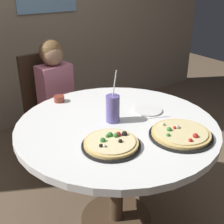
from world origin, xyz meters
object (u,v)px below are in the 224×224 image
object	(u,v)px
chair_wooden	(50,103)
diner_child	(62,115)
soda_cup	(113,109)
dining_table	(117,138)
sauce_bowl	(59,99)
pizza_cheese	(181,134)
pizza_veggie	(111,143)
plate_small	(148,110)

from	to	relation	value
chair_wooden	diner_child	bearing A→B (deg)	-83.97
chair_wooden	soda_cup	xyz separation A→B (m)	(0.00, -0.93, 0.30)
dining_table	diner_child	xyz separation A→B (m)	(0.01, 0.78, -0.16)
chair_wooden	sauce_bowl	distance (m)	0.56
chair_wooden	diner_child	world-z (taller)	diner_child
sauce_bowl	soda_cup	bearing A→B (deg)	-73.31
dining_table	diner_child	size ratio (longest dim) A/B	1.08
dining_table	pizza_cheese	xyz separation A→B (m)	(0.19, -0.32, 0.12)
dining_table	diner_child	bearing A→B (deg)	89.36
pizza_veggie	plate_small	world-z (taller)	pizza_veggie
diner_child	plate_small	bearing A→B (deg)	-72.11
diner_child	pizza_cheese	bearing A→B (deg)	-80.85
pizza_cheese	plate_small	size ratio (longest dim) A/B	1.88
chair_wooden	soda_cup	bearing A→B (deg)	-89.79
pizza_cheese	sauce_bowl	world-z (taller)	pizza_cheese
dining_table	soda_cup	world-z (taller)	soda_cup
diner_child	pizza_veggie	distance (m)	1.03
diner_child	pizza_cheese	world-z (taller)	diner_child
diner_child	soda_cup	xyz separation A→B (m)	(-0.02, -0.75, 0.35)
pizza_veggie	pizza_cheese	xyz separation A→B (m)	(0.36, -0.13, -0.00)
soda_cup	plate_small	xyz separation A→B (m)	(0.26, -0.01, -0.08)
diner_child	pizza_veggie	bearing A→B (deg)	-100.47
sauce_bowl	plate_small	size ratio (longest dim) A/B	0.39
diner_child	dining_table	bearing A→B (deg)	-90.64
pizza_cheese	plate_small	bearing A→B (deg)	78.80
dining_table	chair_wooden	bearing A→B (deg)	90.62
plate_small	soda_cup	bearing A→B (deg)	177.81
pizza_veggie	chair_wooden	bearing A→B (deg)	82.07
pizza_cheese	pizza_veggie	bearing A→B (deg)	160.20
pizza_cheese	sauce_bowl	bearing A→B (deg)	112.30
sauce_bowl	plate_small	xyz separation A→B (m)	(0.39, -0.45, -0.02)
dining_table	pizza_cheese	size ratio (longest dim) A/B	3.45
dining_table	chair_wooden	size ratio (longest dim) A/B	1.23
pizza_veggie	dining_table	bearing A→B (deg)	48.23
chair_wooden	soda_cup	size ratio (longest dim) A/B	3.09
pizza_cheese	sauce_bowl	size ratio (longest dim) A/B	4.83
dining_table	sauce_bowl	distance (m)	0.51
chair_wooden	plate_small	distance (m)	1.01
pizza_veggie	soda_cup	bearing A→B (deg)	53.70
pizza_veggie	plate_small	size ratio (longest dim) A/B	1.66
dining_table	chair_wooden	xyz separation A→B (m)	(-0.01, 0.97, -0.12)
dining_table	pizza_cheese	bearing A→B (deg)	-59.83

